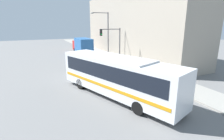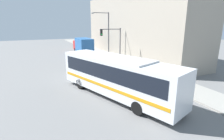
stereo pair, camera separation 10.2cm
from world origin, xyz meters
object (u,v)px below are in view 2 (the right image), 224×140
Objects in this scene: fire_hydrant at (140,69)px; parking_meter at (130,61)px; traffic_light_pole at (113,39)px; street_lamp at (106,31)px; delivery_truck at (83,45)px; city_bus at (116,74)px.

parking_meter is (0.00, 2.56, 0.60)m from fire_hydrant.
traffic_light_pole is 3.71× the size of parking_meter.
fire_hydrant is 0.09× the size of street_lamp.
delivery_truck is at bearing 108.52° from street_lamp.
street_lamp reaches higher than parking_meter.
traffic_light_pole is 0.68× the size of street_lamp.
street_lamp reaches higher than city_bus.
traffic_light_pole reaches higher than fire_hydrant.
city_bus is at bearing -127.31° from parking_meter.
traffic_light_pole is at bearing -99.99° from street_lamp.
delivery_truck is at bearing 61.96° from city_bus.
city_bus is 12.21m from traffic_light_pole.
parking_meter is (5.86, 7.69, -0.87)m from city_bus.
fire_hydrant is at bearing 21.71° from city_bus.
traffic_light_pole reaches higher than delivery_truck.
traffic_light_pole is (1.50, -11.46, 2.03)m from delivery_truck.
delivery_truck is 0.97× the size of street_lamp.
city_bus reaches higher than delivery_truck.
delivery_truck is 15.04m from parking_meter.
city_bus is at bearing -138.79° from fire_hydrant.
delivery_truck is 7.86m from street_lamp.
city_bus is 16.86m from street_lamp.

